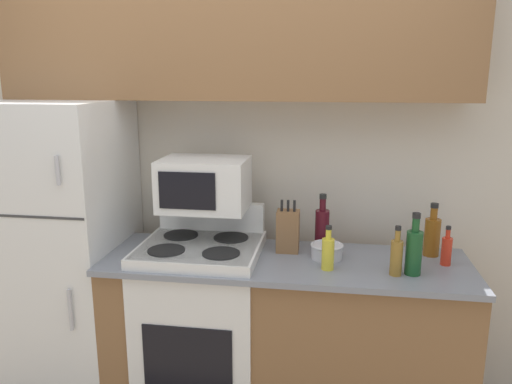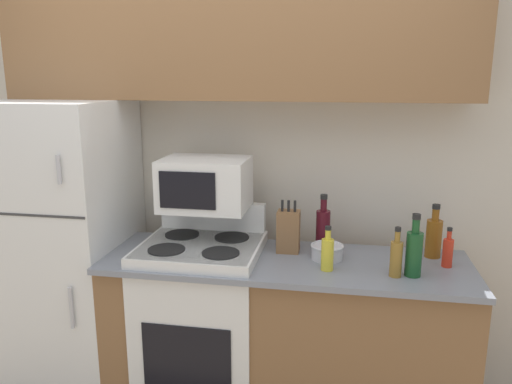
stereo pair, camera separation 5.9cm
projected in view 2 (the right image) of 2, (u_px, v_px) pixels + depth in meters
name	position (u px, v px, depth m)	size (l,w,h in m)	color
wall_back	(241.00, 169.00, 2.97)	(8.00, 0.05, 2.55)	beige
lower_cabinets	(284.00, 337.00, 2.67)	(1.86, 0.61, 0.90)	brown
refrigerator	(69.00, 250.00, 2.86)	(0.65, 0.72, 1.69)	white
upper_cabinets	(233.00, 36.00, 2.62)	(2.51, 0.31, 0.66)	brown
stove	(203.00, 324.00, 2.72)	(0.63, 0.59, 1.11)	white
microwave	(205.00, 184.00, 2.65)	(0.45, 0.35, 0.27)	white
knife_block	(288.00, 231.00, 2.63)	(0.12, 0.10, 0.28)	brown
bowl	(327.00, 251.00, 2.54)	(0.17, 0.17, 0.08)	silver
bottle_wine_red	(323.00, 227.00, 2.69)	(0.08, 0.08, 0.30)	#470F19
bottle_hot_sauce	(448.00, 251.00, 2.43)	(0.05, 0.05, 0.20)	red
bottle_whiskey	(434.00, 236.00, 2.56)	(0.08, 0.08, 0.28)	brown
bottle_cooking_spray	(327.00, 253.00, 2.39)	(0.06, 0.06, 0.22)	gold
bottle_wine_green	(414.00, 252.00, 2.31)	(0.08, 0.08, 0.30)	#194C23
bottle_vinegar	(396.00, 257.00, 2.31)	(0.06, 0.06, 0.24)	olive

